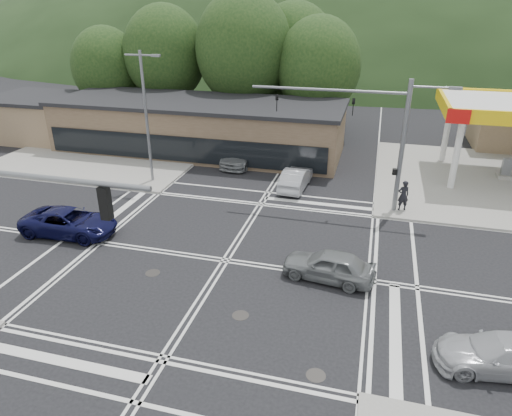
% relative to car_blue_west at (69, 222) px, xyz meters
% --- Properties ---
extents(ground, '(120.00, 120.00, 0.00)m').
position_rel_car_blue_west_xyz_m(ground, '(9.24, -0.50, -0.73)').
color(ground, black).
rests_on(ground, ground).
extents(sidewalk_ne, '(16.00, 16.00, 0.15)m').
position_rel_car_blue_west_xyz_m(sidewalk_ne, '(24.24, 14.50, -0.65)').
color(sidewalk_ne, gray).
rests_on(sidewalk_ne, ground).
extents(sidewalk_nw, '(16.00, 16.00, 0.15)m').
position_rel_car_blue_west_xyz_m(sidewalk_nw, '(-5.76, 14.50, -0.65)').
color(sidewalk_nw, gray).
rests_on(sidewalk_nw, ground).
extents(commercial_row, '(24.00, 8.00, 4.00)m').
position_rel_car_blue_west_xyz_m(commercial_row, '(1.24, 16.50, 1.27)').
color(commercial_row, brown).
rests_on(commercial_row, ground).
extents(commercial_nw, '(8.00, 7.00, 3.60)m').
position_rel_car_blue_west_xyz_m(commercial_nw, '(-14.76, 16.50, 1.07)').
color(commercial_nw, '#846B4F').
rests_on(commercial_nw, ground).
extents(hill_north, '(252.00, 126.00, 140.00)m').
position_rel_car_blue_west_xyz_m(hill_north, '(9.24, 89.50, -0.73)').
color(hill_north, black).
rests_on(hill_north, ground).
extents(tree_n_a, '(8.00, 8.00, 11.75)m').
position_rel_car_blue_west_xyz_m(tree_n_a, '(-4.76, 23.50, 6.41)').
color(tree_n_a, '#382619').
rests_on(tree_n_a, ground).
extents(tree_n_b, '(9.00, 9.00, 12.98)m').
position_rel_car_blue_west_xyz_m(tree_n_b, '(3.24, 23.50, 7.06)').
color(tree_n_b, '#382619').
rests_on(tree_n_b, ground).
extents(tree_n_c, '(7.60, 7.60, 10.87)m').
position_rel_car_blue_west_xyz_m(tree_n_c, '(10.24, 23.50, 5.76)').
color(tree_n_c, '#382619').
rests_on(tree_n_c, ground).
extents(tree_n_d, '(6.80, 6.80, 9.76)m').
position_rel_car_blue_west_xyz_m(tree_n_d, '(-10.76, 22.50, 5.11)').
color(tree_n_d, '#382619').
rests_on(tree_n_d, ground).
extents(tree_n_e, '(8.40, 8.40, 11.98)m').
position_rel_car_blue_west_xyz_m(tree_n_e, '(7.24, 27.50, 6.41)').
color(tree_n_e, '#382619').
rests_on(tree_n_e, ground).
extents(streetlight_nw, '(2.50, 0.25, 9.00)m').
position_rel_car_blue_west_xyz_m(streetlight_nw, '(0.80, 8.50, 4.32)').
color(streetlight_nw, slate).
rests_on(streetlight_nw, ground).
extents(signal_mast_ne, '(11.65, 0.30, 8.00)m').
position_rel_car_blue_west_xyz_m(signal_mast_ne, '(16.18, 7.70, 4.34)').
color(signal_mast_ne, slate).
rests_on(signal_mast_ne, ground).
extents(car_blue_west, '(5.35, 2.65, 1.46)m').
position_rel_car_blue_west_xyz_m(car_blue_west, '(0.00, 0.00, 0.00)').
color(car_blue_west, black).
rests_on(car_blue_west, ground).
extents(car_grey_center, '(4.45, 2.26, 1.45)m').
position_rel_car_blue_west_xyz_m(car_grey_center, '(14.40, -0.80, -0.00)').
color(car_grey_center, slate).
rests_on(car_grey_center, ground).
extents(car_silver_east, '(4.79, 2.45, 1.33)m').
position_rel_car_blue_west_xyz_m(car_silver_east, '(20.96, -5.00, -0.06)').
color(car_silver_east, '#ACAEB4').
rests_on(car_silver_east, ground).
extents(car_queue_a, '(1.76, 4.46, 1.45)m').
position_rel_car_blue_west_xyz_m(car_queue_a, '(10.87, 9.95, -0.01)').
color(car_queue_a, '#A1A2A8').
rests_on(car_queue_a, ground).
extents(car_queue_b, '(1.96, 4.34, 1.45)m').
position_rel_car_blue_west_xyz_m(car_queue_b, '(11.73, 18.09, -0.01)').
color(car_queue_b, white).
rests_on(car_queue_b, ground).
extents(car_northbound, '(2.72, 5.51, 1.54)m').
position_rel_car_blue_west_xyz_m(car_northbound, '(5.85, 14.00, 0.04)').
color(car_northbound, slate).
rests_on(car_northbound, ground).
extents(pedestrian, '(0.81, 0.66, 1.90)m').
position_rel_car_blue_west_xyz_m(pedestrian, '(17.89, 7.79, 0.37)').
color(pedestrian, black).
rests_on(pedestrian, sidewalk_ne).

